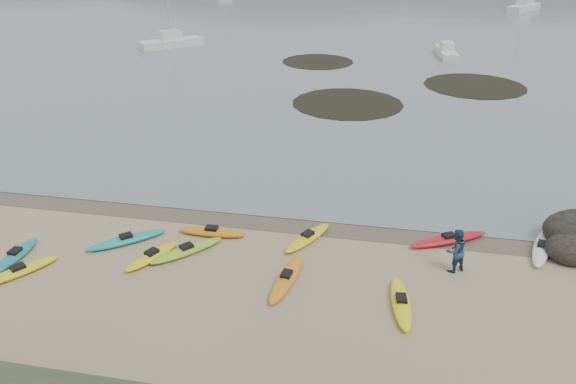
# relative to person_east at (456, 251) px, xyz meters

# --- Properties ---
(ground) EXTENTS (600.00, 600.00, 0.00)m
(ground) POSITION_rel_person_east_xyz_m (-7.73, 3.12, -0.98)
(ground) COLOR tan
(ground) RESTS_ON ground
(wet_sand) EXTENTS (60.00, 60.00, 0.00)m
(wet_sand) POSITION_rel_person_east_xyz_m (-7.73, 2.82, -0.98)
(wet_sand) COLOR brown
(wet_sand) RESTS_ON ground
(kayaks) EXTENTS (23.96, 9.52, 0.34)m
(kayaks) POSITION_rel_person_east_xyz_m (-8.61, -0.66, -0.81)
(kayaks) COLOR orange
(kayaks) RESTS_ON ground
(person_east) EXTENTS (1.21, 1.15, 1.96)m
(person_east) POSITION_rel_person_east_xyz_m (0.00, 0.00, 0.00)
(person_east) COLOR navy
(person_east) RESTS_ON ground
(kelp_mats) EXTENTS (23.42, 22.54, 0.04)m
(kelp_mats) POSITION_rel_person_east_xyz_m (-3.92, 29.62, -0.95)
(kelp_mats) COLOR black
(kelp_mats) RESTS_ON water
(far_hills) EXTENTS (550.00, 135.00, 80.00)m
(far_hills) POSITION_rel_person_east_xyz_m (31.65, 197.09, -16.91)
(far_hills) COLOR #384235
(far_hills) RESTS_ON ground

